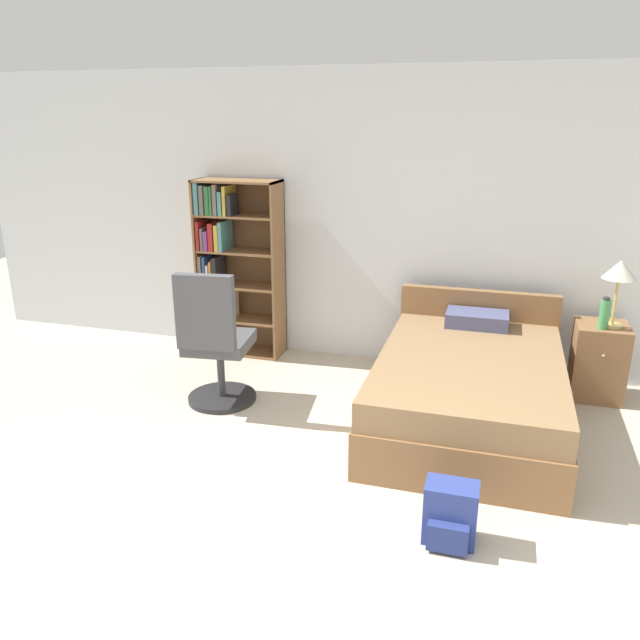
% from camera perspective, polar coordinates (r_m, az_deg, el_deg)
% --- Properties ---
extents(ground_plane, '(14.00, 14.00, 0.00)m').
position_cam_1_polar(ground_plane, '(3.21, -0.42, -25.10)').
color(ground_plane, '#BCB29E').
extents(wall_back, '(9.00, 0.06, 2.60)m').
position_cam_1_polar(wall_back, '(5.58, 9.31, 8.74)').
color(wall_back, silver).
rests_on(wall_back, ground_plane).
extents(bookshelf, '(0.79, 0.33, 1.65)m').
position_cam_1_polar(bookshelf, '(5.93, -8.24, 4.90)').
color(bookshelf, brown).
rests_on(bookshelf, ground_plane).
extents(bed, '(1.32, 1.97, 0.79)m').
position_cam_1_polar(bed, '(4.78, 13.45, -6.01)').
color(bed, brown).
rests_on(bed, ground_plane).
extents(office_chair, '(0.55, 0.62, 1.11)m').
position_cam_1_polar(office_chair, '(4.88, -9.55, -2.30)').
color(office_chair, '#232326').
rests_on(office_chair, ground_plane).
extents(nightstand, '(0.40, 0.43, 0.62)m').
position_cam_1_polar(nightstand, '(5.53, 24.07, -3.43)').
color(nightstand, brown).
rests_on(nightstand, ground_plane).
extents(table_lamp, '(0.25, 0.25, 0.53)m').
position_cam_1_polar(table_lamp, '(5.30, 25.72, 3.88)').
color(table_lamp, tan).
rests_on(table_lamp, nightstand).
extents(water_bottle, '(0.08, 0.08, 0.25)m').
position_cam_1_polar(water_bottle, '(5.30, 24.56, 0.52)').
color(water_bottle, '#3F8C4C').
rests_on(water_bottle, nightstand).
extents(backpack_blue, '(0.28, 0.24, 0.34)m').
position_cam_1_polar(backpack_blue, '(3.57, 11.82, -17.05)').
color(backpack_blue, navy).
rests_on(backpack_blue, ground_plane).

